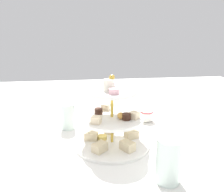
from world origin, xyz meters
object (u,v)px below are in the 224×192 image
water_glass_tall_right (168,161)px  butter_knife_right (191,138)px  teacup_with_saucer (146,116)px  water_glass_mid_back (68,116)px  butter_knife_left (32,182)px  tiered_serving_stand (112,124)px  water_glass_short_left (116,110)px

water_glass_tall_right → butter_knife_right: size_ratio=0.75×
teacup_with_saucer → water_glass_mid_back: size_ratio=0.82×
butter_knife_right → water_glass_mid_back: water_glass_mid_back is taller
butter_knife_left → butter_knife_right: size_ratio=1.00×
tiered_serving_stand → teacup_with_saucer: 0.28m
teacup_with_saucer → butter_knife_left: teacup_with_saucer is taller
teacup_with_saucer → butter_knife_left: size_ratio=0.53×
water_glass_short_left → butter_knife_right: 0.36m
butter_knife_left → butter_knife_right: 0.59m
butter_knife_right → water_glass_mid_back: 0.51m
teacup_with_saucer → tiered_serving_stand: bearing=46.8°
water_glass_tall_right → water_glass_short_left: size_ratio=1.56×
water_glass_mid_back → water_glass_short_left: bearing=-158.0°
water_glass_short_left → water_glass_tall_right: bearing=97.9°
tiered_serving_stand → water_glass_mid_back: size_ratio=2.53×
water_glass_short_left → teacup_with_saucer: 0.15m
tiered_serving_stand → water_glass_tall_right: tiered_serving_stand is taller
water_glass_tall_right → butter_knife_left: 0.38m
water_glass_tall_right → butter_knife_left: bearing=-6.2°
tiered_serving_stand → water_glass_tall_right: bearing=118.0°
water_glass_tall_right → water_glass_mid_back: (0.29, -0.40, -0.01)m
water_glass_short_left → water_glass_mid_back: bearing=22.0°
water_glass_tall_right → butter_knife_right: (-0.19, -0.24, -0.06)m
water_glass_tall_right → teacup_with_saucer: 0.44m
water_glass_tall_right → water_glass_short_left: water_glass_tall_right is taller
water_glass_short_left → butter_knife_right: bearing=135.7°
tiered_serving_stand → water_glass_tall_right: (-0.12, 0.23, -0.02)m
tiered_serving_stand → butter_knife_right: bearing=-179.0°
tiered_serving_stand → water_glass_short_left: 0.26m
teacup_with_saucer → water_glass_mid_back: 0.36m
teacup_with_saucer → butter_knife_left: (0.43, 0.39, -0.02)m
teacup_with_saucer → butter_knife_right: teacup_with_saucer is taller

